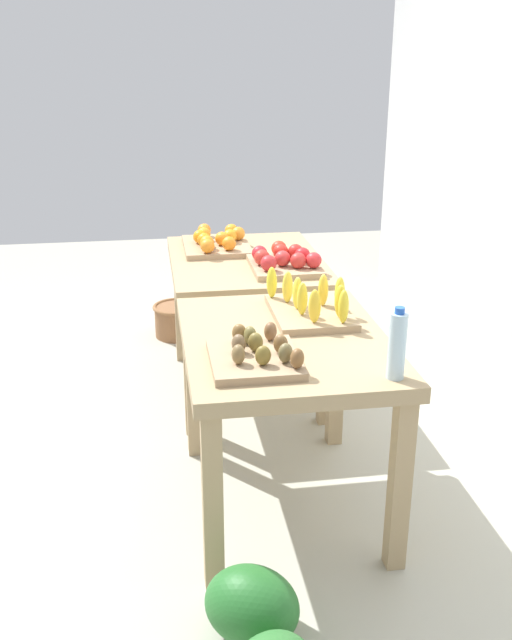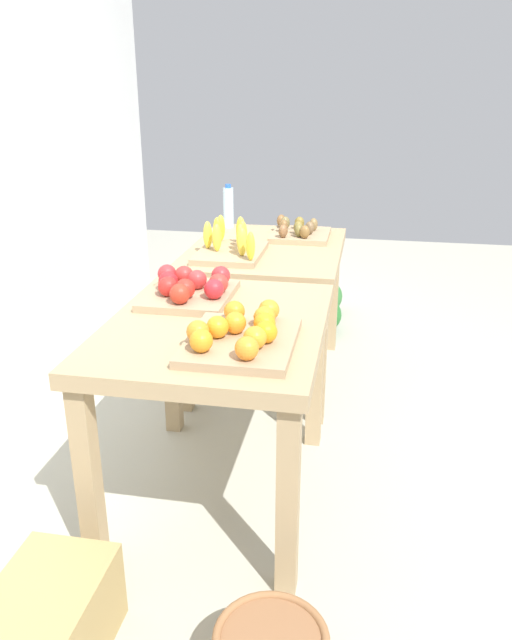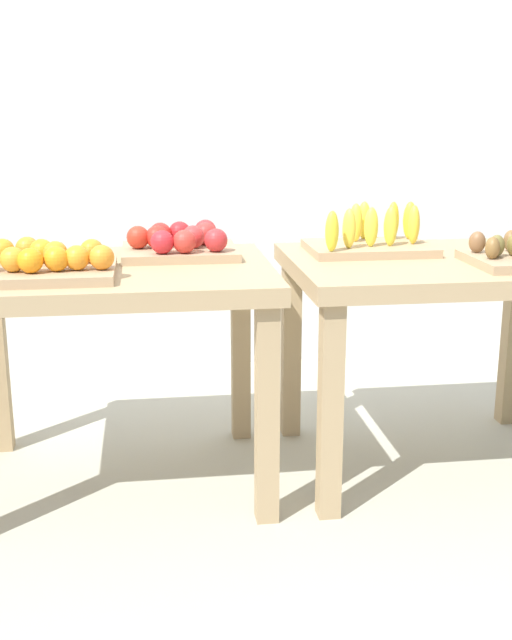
# 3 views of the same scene
# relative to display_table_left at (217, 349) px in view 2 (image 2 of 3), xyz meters

# --- Properties ---
(ground_plane) EXTENTS (8.00, 8.00, 0.00)m
(ground_plane) POSITION_rel_display_table_left_xyz_m (0.56, 0.00, -0.65)
(ground_plane) COLOR #AAA998
(display_table_left) EXTENTS (1.04, 0.80, 0.77)m
(display_table_left) POSITION_rel_display_table_left_xyz_m (0.00, 0.00, 0.00)
(display_table_left) COLOR tan
(display_table_left) RESTS_ON ground_plane
(display_table_right) EXTENTS (1.04, 0.80, 0.77)m
(display_table_right) POSITION_rel_display_table_left_xyz_m (1.12, 0.00, 0.00)
(display_table_right) COLOR tan
(display_table_right) RESTS_ON ground_plane
(orange_bin) EXTENTS (0.45, 0.36, 0.11)m
(orange_bin) POSITION_rel_display_table_left_xyz_m (-0.21, -0.14, 0.16)
(orange_bin) COLOR tan
(orange_bin) RESTS_ON display_table_left
(apple_bin) EXTENTS (0.40, 0.35, 0.11)m
(apple_bin) POSITION_rel_display_table_left_xyz_m (0.23, 0.16, 0.16)
(apple_bin) COLOR tan
(apple_bin) RESTS_ON display_table_left
(banana_crate) EXTENTS (0.44, 0.33, 0.17)m
(banana_crate) POSITION_rel_display_table_left_xyz_m (0.91, 0.15, 0.16)
(banana_crate) COLOR tan
(banana_crate) RESTS_ON display_table_right
(kiwi_bin) EXTENTS (0.36, 0.33, 0.10)m
(kiwi_bin) POSITION_rel_display_table_left_xyz_m (1.35, -0.15, 0.15)
(kiwi_bin) COLOR tan
(kiwi_bin) RESTS_ON display_table_right
(water_bottle) EXTENTS (0.06, 0.06, 0.26)m
(water_bottle) POSITION_rel_display_table_left_xyz_m (1.54, 0.30, 0.24)
(water_bottle) COLOR silver
(water_bottle) RESTS_ON display_table_right
(watermelon_pile) EXTENTS (0.73, 0.42, 0.26)m
(watermelon_pile) POSITION_rel_display_table_left_xyz_m (2.02, -0.24, -0.52)
(watermelon_pile) COLOR #2F6F31
(watermelon_pile) RESTS_ON ground_plane
(cardboard_produce_box) EXTENTS (0.40, 0.30, 0.27)m
(cardboard_produce_box) POSITION_rel_display_table_left_xyz_m (-0.85, 0.30, -0.52)
(cardboard_produce_box) COLOR tan
(cardboard_produce_box) RESTS_ON ground_plane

